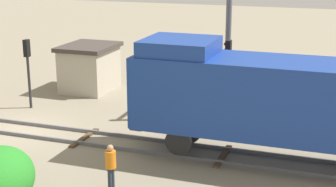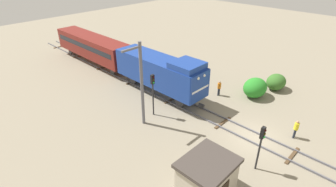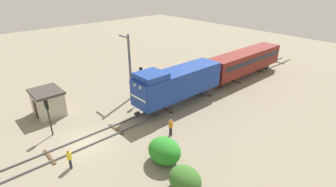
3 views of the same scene
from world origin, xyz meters
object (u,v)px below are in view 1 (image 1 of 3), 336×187
object	(u,v)px
traffic_signal_near	(27,60)
catenary_mast	(229,36)
relay_hut	(89,67)
locomotive	(271,96)
traffic_signal_mid	(228,68)
worker_by_signal	(111,164)

from	to	relation	value
traffic_signal_near	catenary_mast	distance (m)	10.48
catenary_mast	relay_hut	bearing A→B (deg)	-105.31
traffic_signal_near	locomotive	bearing A→B (deg)	76.23
traffic_signal_mid	relay_hut	world-z (taller)	traffic_signal_mid
locomotive	traffic_signal_mid	size ratio (longest dim) A/B	2.76
locomotive	traffic_signal_near	xyz separation A→B (m)	(-3.20, -13.05, -0.20)
traffic_signal_near	catenary_mast	world-z (taller)	catenary_mast
traffic_signal_near	catenary_mast	size ratio (longest dim) A/B	0.48
locomotive	worker_by_signal	world-z (taller)	locomotive
locomotive	relay_hut	distance (m)	14.02
worker_by_signal	relay_hut	world-z (taller)	relay_hut
traffic_signal_near	worker_by_signal	world-z (taller)	traffic_signal_near
relay_hut	catenary_mast	bearing A→B (deg)	74.69
traffic_signal_mid	relay_hut	xyz separation A→B (m)	(-4.10, -9.28, -1.53)
locomotive	traffic_signal_near	distance (m)	13.44
locomotive	catenary_mast	world-z (taller)	catenary_mast
locomotive	traffic_signal_mid	distance (m)	4.21
locomotive	worker_by_signal	xyz separation A→B (m)	(4.20, -4.79, -1.78)
worker_by_signal	catenary_mast	world-z (taller)	catenary_mast
traffic_signal_mid	relay_hut	size ratio (longest dim) A/B	1.20
locomotive	worker_by_signal	distance (m)	6.62
locomotive	relay_hut	size ratio (longest dim) A/B	3.31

